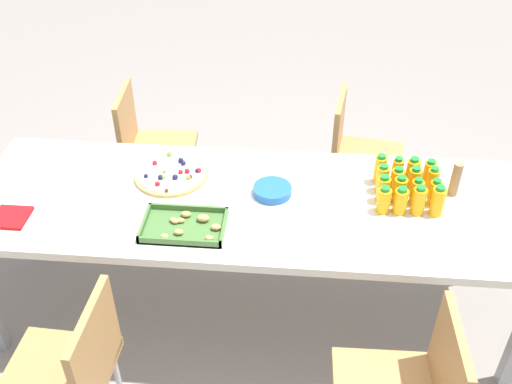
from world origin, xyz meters
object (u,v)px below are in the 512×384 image
Objects in this scene: juice_bottle_13 at (419,201)px; juice_bottle_15 at (384,200)px; chair_near_right at (149,143)px; juice_bottle_12 at (438,201)px; juice_bottle_10 at (400,190)px; napkin_stack at (11,217)px; party_table at (251,210)px; chair_near_left at (357,150)px; juice_bottle_5 at (414,181)px; juice_bottle_1 at (412,172)px; juice_bottle_11 at (383,189)px; juice_bottle_2 at (397,171)px; cardboard_tube at (456,179)px; juice_bottle_6 at (397,181)px; juice_bottle_7 at (382,179)px; juice_bottle_14 at (401,201)px; juice_bottle_0 at (429,173)px; fruit_pizza at (172,174)px; juice_bottle_4 at (432,182)px; snack_tray at (185,226)px; juice_bottle_8 at (435,193)px; plate_stack at (272,190)px; juice_bottle_3 at (380,169)px; juice_bottle_9 at (417,192)px; chair_far_right at (72,370)px.

juice_bottle_15 is at bearing 0.96° from juice_bottle_13.
juice_bottle_12 is (-1.50, 0.82, 0.30)m from chair_near_right.
juice_bottle_10 is 0.91× the size of napkin_stack.
chair_near_left is (-0.54, -0.82, -0.17)m from party_table.
juice_bottle_5 is 0.21m from juice_bottle_15.
juice_bottle_11 is at bearing 44.43° from juice_bottle_1.
cardboard_tube is at bearing 163.73° from juice_bottle_2.
juice_bottle_11 is 0.34m from cardboard_tube.
juice_bottle_6 is 0.07m from juice_bottle_7.
juice_bottle_14 is (-0.07, 0.15, -0.00)m from juice_bottle_7.
juice_bottle_0 reaches higher than juice_bottle_15.
cardboard_tube is (-0.18, -0.15, 0.02)m from juice_bottle_13.
chair_near_right is 0.74m from fruit_pizza.
cardboard_tube is (-0.10, -0.01, 0.01)m from juice_bottle_4.
juice_bottle_4 is at bearing 29.33° from chair_near_left.
snack_tray is (0.99, 0.19, -0.06)m from juice_bottle_13.
juice_bottle_5 is 0.14m from juice_bottle_7.
fruit_pizza is at bearing -5.20° from juice_bottle_8.
chair_near_right is 1.59m from juice_bottle_5.
juice_bottle_7 is 0.99m from fruit_pizza.
plate_stack is at bearing -8.49° from juice_bottle_14.
juice_bottle_0 is 1.21m from fruit_pizza.
juice_bottle_4 is at bearing 160.75° from juice_bottle_3.
chair_near_left is 0.74m from juice_bottle_0.
juice_bottle_11 is at bearing -170.58° from napkin_stack.
cardboard_tube is at bearing -173.50° from juice_bottle_4.
juice_bottle_7 is at bearing -46.93° from juice_bottle_10.
juice_bottle_1 is at bearing -109.36° from juice_bottle_14.
juice_bottle_14 is at bearing -173.50° from napkin_stack.
juice_bottle_12 reaches higher than napkin_stack.
juice_bottle_1 is at bearing -124.25° from juice_bottle_15.
juice_bottle_8 is 0.08m from juice_bottle_9.
juice_bottle_2 is 0.39× the size of fruit_pizza.
juice_bottle_14 is (-0.65, 0.03, 0.12)m from party_table.
juice_bottle_8 is (-0.08, 0.15, -0.01)m from juice_bottle_1.
fruit_pizza is at bearing -8.45° from juice_bottle_12.
cardboard_tube is (-0.26, -0.16, 0.02)m from juice_bottle_14.
juice_bottle_6 is at bearing -87.70° from juice_bottle_10.
juice_bottle_12 is at bearing 110.55° from juice_bottle_1.
juice_bottle_1 is 0.96× the size of napkin_stack.
juice_bottle_6 is 0.99× the size of juice_bottle_14.
juice_bottle_9 is at bearing -154.84° from juice_bottle_15.
juice_bottle_15 reaches higher than napkin_stack.
juice_bottle_15 is at bearing 17.52° from juice_bottle_8.
chair_near_left is at bearing -32.92° from chair_far_right.
party_table is 19.53× the size of juice_bottle_15.
juice_bottle_1 is 1.06× the size of juice_bottle_9.
napkin_stack is (1.57, 1.04, 0.24)m from chair_near_left.
juice_bottle_3 reaches higher than snack_tray.
chair_near_right is 1.09m from napkin_stack.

